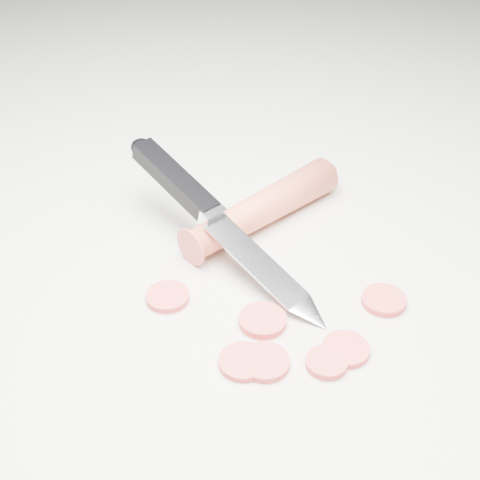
{
  "coord_description": "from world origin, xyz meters",
  "views": [
    {
      "loc": [
        -0.03,
        -0.42,
        0.38
      ],
      "look_at": [
        -0.05,
        0.05,
        0.02
      ],
      "focal_mm": 50.0,
      "sensor_mm": 36.0,
      "label": 1
    }
  ],
  "objects": [
    {
      "name": "carrot_slice_4",
      "position": [
        0.08,
        -0.01,
        0.0
      ],
      "size": [
        0.04,
        0.04,
        0.01
      ],
      "primitive_type": "cylinder",
      "color": "#D8433A",
      "rests_on": "ground"
    },
    {
      "name": "carrot_slice_0",
      "position": [
        -0.1,
        -0.01,
        0.0
      ],
      "size": [
        0.04,
        0.04,
        0.01
      ],
      "primitive_type": "cylinder",
      "color": "#D8433A",
      "rests_on": "ground"
    },
    {
      "name": "ground",
      "position": [
        0.0,
        0.0,
        0.0
      ],
      "size": [
        2.4,
        2.4,
        0.0
      ],
      "primitive_type": "plane",
      "color": "beige",
      "rests_on": "ground"
    },
    {
      "name": "carrot_slice_6",
      "position": [
        -0.02,
        -0.08,
        0.0
      ],
      "size": [
        0.04,
        0.04,
        0.01
      ],
      "primitive_type": "cylinder",
      "color": "#D8433A",
      "rests_on": "ground"
    },
    {
      "name": "carrot",
      "position": [
        -0.03,
        0.1,
        0.02
      ],
      "size": [
        0.15,
        0.15,
        0.03
      ],
      "primitive_type": "cylinder",
      "rotation": [
        1.57,
        0.0,
        -0.79
      ],
      "color": "#D84D31",
      "rests_on": "ground"
    },
    {
      "name": "carrot_slice_5",
      "position": [
        -0.02,
        -0.04,
        0.0
      ],
      "size": [
        0.04,
        0.04,
        0.01
      ],
      "primitive_type": "cylinder",
      "color": "#D8433A",
      "rests_on": "ground"
    },
    {
      "name": "carrot_slice_1",
      "position": [
        0.02,
        -0.08,
        0.0
      ],
      "size": [
        0.03,
        0.03,
        0.01
      ],
      "primitive_type": "cylinder",
      "color": "#D8433A",
      "rests_on": "ground"
    },
    {
      "name": "carrot_slice_2",
      "position": [
        -0.04,
        -0.08,
        0.0
      ],
      "size": [
        0.04,
        0.04,
        0.01
      ],
      "primitive_type": "cylinder",
      "color": "#D8433A",
      "rests_on": "ground"
    },
    {
      "name": "kitchen_knife",
      "position": [
        -0.06,
        0.05,
        0.04
      ],
      "size": [
        0.2,
        0.2,
        0.07
      ],
      "primitive_type": null,
      "color": "silver",
      "rests_on": "ground"
    },
    {
      "name": "carrot_slice_3",
      "position": [
        0.04,
        -0.07,
        0.0
      ],
      "size": [
        0.04,
        0.04,
        0.01
      ],
      "primitive_type": "cylinder",
      "color": "#D8433A",
      "rests_on": "ground"
    }
  ]
}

